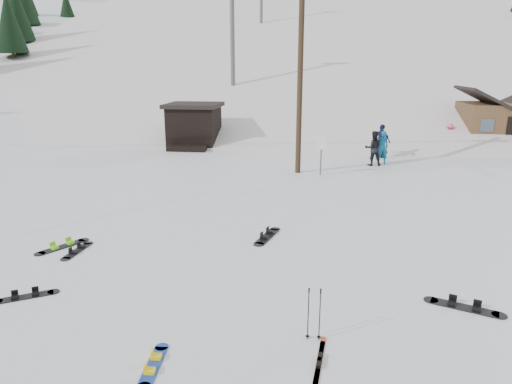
# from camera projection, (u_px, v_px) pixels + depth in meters

# --- Properties ---
(ground) EXTENTS (200.00, 200.00, 0.00)m
(ground) POSITION_uv_depth(u_px,v_px,m) (173.00, 323.00, 9.29)
(ground) COLOR white
(ground) RESTS_ON ground
(ski_slope) EXTENTS (60.00, 85.24, 65.97)m
(ski_slope) POSITION_uv_depth(u_px,v_px,m) (293.00, 190.00, 65.07)
(ski_slope) COLOR white
(ski_slope) RESTS_ON ground
(ridge_left) EXTENTS (47.54, 95.03, 58.38)m
(ridge_left) POSITION_uv_depth(u_px,v_px,m) (27.00, 187.00, 62.48)
(ridge_left) COLOR white
(ridge_left) RESTS_ON ground
(treeline_crest) EXTENTS (50.00, 6.00, 10.00)m
(treeline_crest) POSITION_uv_depth(u_px,v_px,m) (301.00, 92.00, 91.50)
(treeline_crest) COLOR black
(treeline_crest) RESTS_ON ski_slope
(utility_pole) EXTENTS (2.00, 0.26, 9.00)m
(utility_pole) POSITION_uv_depth(u_px,v_px,m) (300.00, 74.00, 21.18)
(utility_pole) COLOR #3A2819
(utility_pole) RESTS_ON ground
(trail_sign) EXTENTS (0.50, 0.09, 1.85)m
(trail_sign) POSITION_uv_depth(u_px,v_px,m) (321.00, 149.00, 21.55)
(trail_sign) COLOR #595B60
(trail_sign) RESTS_ON ground
(lift_hut) EXTENTS (3.40, 4.10, 2.75)m
(lift_hut) POSITION_uv_depth(u_px,v_px,m) (194.00, 125.00, 29.55)
(lift_hut) COLOR black
(lift_hut) RESTS_ON ground
(lift_tower_near) EXTENTS (2.20, 0.36, 8.00)m
(lift_tower_near) POSITION_uv_depth(u_px,v_px,m) (232.00, 29.00, 36.35)
(lift_tower_near) COLOR #595B60
(lift_tower_near) RESTS_ON ski_slope
(cabin) EXTENTS (5.39, 4.40, 3.77)m
(cabin) POSITION_uv_depth(u_px,v_px,m) (502.00, 122.00, 30.02)
(cabin) COLOR brown
(cabin) RESTS_ON ground
(hero_snowboard) EXTENTS (0.31, 1.35, 0.09)m
(hero_snowboard) POSITION_uv_depth(u_px,v_px,m) (153.00, 365.00, 7.94)
(hero_snowboard) COLOR #1C40B6
(hero_snowboard) RESTS_ON ground
(hero_skis) EXTENTS (0.28, 1.59, 0.08)m
(hero_skis) POSITION_uv_depth(u_px,v_px,m) (319.00, 362.00, 8.04)
(hero_skis) COLOR #B73E12
(hero_skis) RESTS_ON ground
(ski_poles) EXTENTS (0.30, 0.08, 1.07)m
(ski_poles) POSITION_uv_depth(u_px,v_px,m) (314.00, 313.00, 8.61)
(ski_poles) COLOR black
(ski_poles) RESTS_ON ground
(board_scatter_a) EXTENTS (1.27, 0.87, 0.10)m
(board_scatter_a) POSITION_uv_depth(u_px,v_px,m) (25.00, 296.00, 10.32)
(board_scatter_a) COLOR black
(board_scatter_a) RESTS_ON ground
(board_scatter_b) EXTENTS (0.34, 1.43, 0.10)m
(board_scatter_b) POSITION_uv_depth(u_px,v_px,m) (77.00, 250.00, 12.88)
(board_scatter_b) COLOR black
(board_scatter_b) RESTS_ON ground
(board_scatter_c) EXTENTS (1.01, 1.44, 0.12)m
(board_scatter_c) POSITION_uv_depth(u_px,v_px,m) (62.00, 246.00, 13.18)
(board_scatter_c) COLOR black
(board_scatter_c) RESTS_ON ground
(board_scatter_d) EXTENTS (1.58, 0.80, 0.12)m
(board_scatter_d) POSITION_uv_depth(u_px,v_px,m) (464.00, 307.00, 9.86)
(board_scatter_d) COLOR black
(board_scatter_d) RESTS_ON ground
(board_scatter_f) EXTENTS (0.69, 1.66, 0.12)m
(board_scatter_f) POSITION_uv_depth(u_px,v_px,m) (267.00, 236.00, 13.97)
(board_scatter_f) COLOR black
(board_scatter_f) RESTS_ON ground
(skier_teal) EXTENTS (0.67, 0.47, 1.77)m
(skier_teal) POSITION_uv_depth(u_px,v_px,m) (382.00, 147.00, 24.21)
(skier_teal) COLOR #0C5D80
(skier_teal) RESTS_ON ground
(skier_dark) EXTENTS (0.94, 0.77, 1.81)m
(skier_dark) POSITION_uv_depth(u_px,v_px,m) (373.00, 148.00, 23.79)
(skier_dark) COLOR black
(skier_dark) RESTS_ON ground
(skier_pink) EXTENTS (1.11, 1.00, 1.49)m
(skier_pink) POSITION_uv_depth(u_px,v_px,m) (449.00, 135.00, 29.40)
(skier_pink) COLOR #F55690
(skier_pink) RESTS_ON ground
(skier_navy) EXTENTS (1.13, 1.10, 1.90)m
(skier_navy) POSITION_uv_depth(u_px,v_px,m) (382.00, 141.00, 25.78)
(skier_navy) COLOR #1A1C41
(skier_navy) RESTS_ON ground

